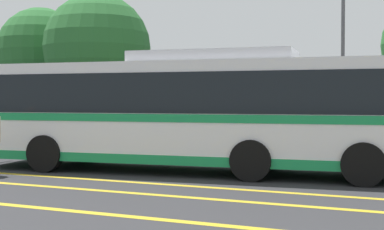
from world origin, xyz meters
TOP-DOWN VIEW (x-y plane):
  - ground_plane at (0.00, 0.00)m, footprint 220.00×220.00m
  - lane_strip_0 at (-0.57, -2.44)m, footprint 32.17×0.20m
  - lane_strip_1 at (-0.57, -3.72)m, footprint 32.17×0.20m
  - lane_strip_2 at (-0.57, -5.70)m, footprint 32.17×0.20m
  - curb_strip at (-0.57, 6.77)m, footprint 40.17×0.36m
  - transit_bus at (-0.55, -0.24)m, footprint 12.64×3.69m
  - parked_car_0 at (-10.68, 4.93)m, footprint 4.61×2.04m
  - parked_car_1 at (-4.37, 5.29)m, footprint 4.81×1.86m
  - parked_car_2 at (1.03, 5.10)m, footprint 4.17×2.07m
  - street_lamp at (2.41, 7.46)m, footprint 0.56×0.56m
  - tree_0 at (-9.30, 8.69)m, footprint 5.17×5.17m
  - tree_2 at (-14.25, 10.72)m, footprint 4.78×4.78m

SIDE VIEW (x-z plane):
  - ground_plane at x=0.00m, z-range 0.00..0.00m
  - lane_strip_0 at x=-0.57m, z-range 0.00..0.01m
  - lane_strip_1 at x=-0.57m, z-range 0.00..0.01m
  - lane_strip_2 at x=-0.57m, z-range 0.00..0.01m
  - curb_strip at x=-0.57m, z-range 0.00..0.15m
  - parked_car_0 at x=-10.68m, z-range 0.01..1.40m
  - parked_car_2 at x=1.03m, z-range 0.01..1.40m
  - parked_car_1 at x=-4.37m, z-range 0.02..1.45m
  - transit_bus at x=-0.55m, z-range 0.06..3.28m
  - tree_0 at x=-9.30m, z-range 0.93..7.99m
  - tree_2 at x=-14.25m, z-range 1.12..8.14m
  - street_lamp at x=2.41m, z-range 1.78..8.89m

